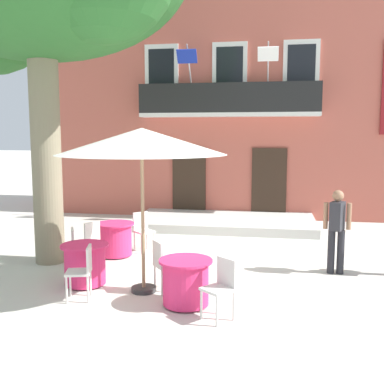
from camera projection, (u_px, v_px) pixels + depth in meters
ground_plane at (215, 259)px, 10.12m from camera, size 120.00×120.00×0.00m
building_facade at (234, 106)px, 16.51m from camera, size 13.00×5.09×7.50m
entrance_step_platform at (224, 222)px, 13.69m from camera, size 5.34×2.72×0.25m
cafe_table_near_tree at (85, 264)px, 8.33m from camera, size 0.86×0.86×0.76m
cafe_chair_near_tree_0 at (83, 269)px, 7.58m from camera, size 0.49×0.49×0.91m
cafe_chair_near_tree_1 at (78, 247)px, 9.01m from camera, size 0.54×0.54×0.91m
cafe_table_middle at (186, 282)px, 7.33m from camera, size 0.86×0.86×0.76m
cafe_chair_middle_0 at (163, 262)px, 7.95m from camera, size 0.56×0.56×0.91m
cafe_chair_middle_1 at (221, 284)px, 6.79m from camera, size 0.56×0.56×0.91m
cafe_table_front at (115, 239)px, 10.32m from camera, size 0.86×0.86×0.76m
cafe_chair_front_0 at (143, 228)px, 10.79m from camera, size 0.57×0.57×0.91m
cafe_chair_front_1 at (89, 239)px, 9.70m from camera, size 0.55×0.55×0.91m
cafe_umbrella at (142, 142)px, 7.71m from camera, size 2.90×2.90×2.85m
pedestrian_near_entrance at (337, 227)px, 8.96m from camera, size 0.53×0.40×1.67m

